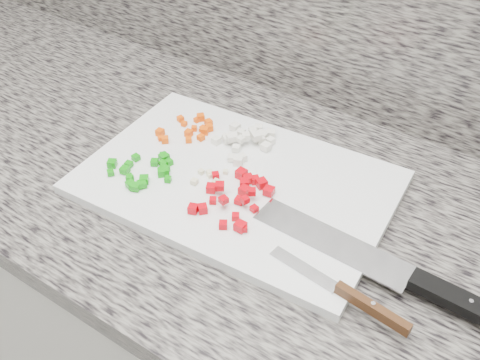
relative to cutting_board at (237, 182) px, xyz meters
The scene contains 10 objects.
cabinet 0.48m from the cutting_board, ahead, with size 3.92×0.62×0.86m, color beige.
countertop 0.08m from the cutting_board, ahead, with size 3.96×0.64×0.04m, color slate.
cutting_board is the anchor object (origin of this frame).
carrot_pile 0.16m from the cutting_board, 155.75° to the left, with size 0.08×0.11×0.01m.
onion_pile 0.10m from the cutting_board, 112.61° to the left, with size 0.10×0.12×0.02m.
green_pepper_pile 0.15m from the cutting_board, 151.13° to the right, with size 0.12×0.10×0.01m.
red_pepper_pile 0.05m from the cutting_board, 55.90° to the right, with size 0.12×0.13×0.02m.
garlic_pile 0.05m from the cutting_board, 137.35° to the right, with size 0.05×0.06×0.01m.
chef_knife 0.33m from the cutting_board, ahead, with size 0.39×0.06×0.02m.
paring_knife 0.29m from the cutting_board, 24.54° to the right, with size 0.21×0.04×0.02m.
Camera 1 is at (0.30, 0.88, 1.49)m, focal length 40.00 mm.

